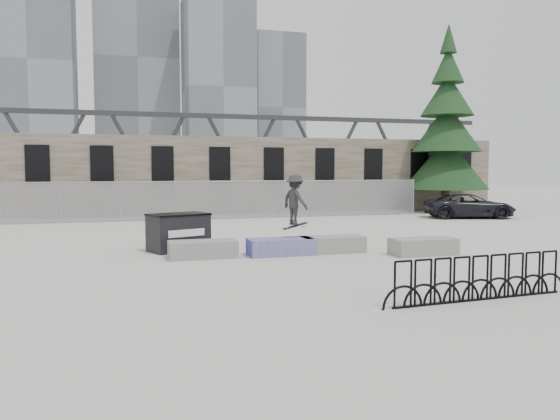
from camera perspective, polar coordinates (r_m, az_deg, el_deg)
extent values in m
plane|color=#B7B8B3|center=(17.03, 2.55, -4.61)|extent=(120.00, 120.00, 0.00)
cube|color=brown|center=(32.64, -6.68, 3.59)|extent=(36.00, 2.50, 4.50)
cube|color=black|center=(31.19, -24.00, 4.41)|extent=(1.20, 0.12, 2.00)
cube|color=black|center=(30.93, -18.10, 4.58)|extent=(1.20, 0.12, 2.00)
cube|color=black|center=(30.99, -12.16, 4.69)|extent=(1.20, 0.12, 2.00)
cube|color=black|center=(31.38, -6.30, 4.76)|extent=(1.20, 0.12, 2.00)
cube|color=black|center=(32.09, -0.64, 4.77)|extent=(1.20, 0.12, 2.00)
cube|color=black|center=(33.09, 4.72, 4.74)|extent=(1.20, 0.12, 2.00)
cube|color=black|center=(34.37, 9.72, 4.68)|extent=(1.20, 0.12, 2.00)
cube|color=black|center=(35.88, 14.34, 4.59)|extent=(1.20, 0.12, 2.00)
cube|color=black|center=(37.61, 18.55, 4.48)|extent=(1.20, 0.12, 2.00)
cylinder|color=gray|center=(28.62, -21.87, 0.71)|extent=(0.06, 0.06, 2.00)
cylinder|color=gray|center=(28.48, -16.36, 0.83)|extent=(0.06, 0.06, 2.00)
cylinder|color=gray|center=(28.60, -10.84, 0.94)|extent=(0.06, 0.06, 2.00)
cylinder|color=gray|center=(28.99, -5.42, 1.04)|extent=(0.06, 0.06, 2.00)
cylinder|color=gray|center=(29.63, -0.19, 1.13)|extent=(0.06, 0.06, 2.00)
cylinder|color=gray|center=(30.50, 4.78, 1.21)|extent=(0.06, 0.06, 2.00)
cylinder|color=gray|center=(31.59, 9.44, 1.27)|extent=(0.06, 0.06, 2.00)
cylinder|color=gray|center=(32.87, 13.77, 1.32)|extent=(0.06, 0.06, 2.00)
cube|color=#99999E|center=(28.99, -5.42, 1.04)|extent=(22.00, 0.02, 2.00)
cylinder|color=gray|center=(28.95, -5.44, 3.02)|extent=(22.00, 0.04, 0.04)
cube|color=gray|center=(16.42, -8.07, -4.08)|extent=(2.00, 0.90, 0.51)
cube|color=#2D471E|center=(16.39, -8.08, -3.41)|extent=(1.76, 0.66, 0.10)
cube|color=#3535A1|center=(16.78, 0.06, -3.86)|extent=(2.00, 0.90, 0.51)
cube|color=#2D471E|center=(16.75, 0.06, -3.20)|extent=(1.76, 0.66, 0.10)
cube|color=gray|center=(17.39, 5.45, -3.59)|extent=(2.00, 0.90, 0.51)
cube|color=#2D471E|center=(17.36, 5.46, -2.95)|extent=(1.76, 0.66, 0.10)
cube|color=gray|center=(17.41, 14.74, -3.71)|extent=(2.00, 0.90, 0.51)
cube|color=#2D471E|center=(17.38, 14.76, -3.07)|extent=(1.76, 0.66, 0.10)
cube|color=black|center=(17.89, -10.56, -2.36)|extent=(2.07, 1.67, 1.17)
cube|color=black|center=(17.83, -10.59, -0.44)|extent=(2.13, 1.73, 0.05)
cube|color=white|center=(17.40, -9.72, -2.39)|extent=(1.18, 0.48, 0.22)
cube|color=black|center=(11.83, 20.13, -8.76)|extent=(4.04, 0.33, 0.04)
torus|color=black|center=(10.68, 12.72, -7.63)|extent=(0.89, 0.11, 0.89)
torus|color=black|center=(10.93, 14.72, -7.40)|extent=(0.89, 0.11, 0.89)
torus|color=black|center=(11.18, 16.63, -7.17)|extent=(0.89, 0.11, 0.89)
torus|color=black|center=(11.46, 18.45, -6.94)|extent=(0.89, 0.11, 0.89)
torus|color=black|center=(11.74, 20.18, -6.71)|extent=(0.89, 0.11, 0.89)
torus|color=black|center=(12.03, 21.83, -6.49)|extent=(0.89, 0.11, 0.89)
torus|color=black|center=(12.33, 23.39, -6.28)|extent=(0.89, 0.11, 0.89)
torus|color=black|center=(12.64, 24.88, -6.07)|extent=(0.89, 0.11, 0.89)
torus|color=black|center=(12.96, 26.30, -5.87)|extent=(0.89, 0.11, 0.89)
cylinder|color=#38281E|center=(35.42, 16.88, 1.73)|extent=(0.50, 0.50, 2.33)
cone|color=black|center=(35.39, 16.94, 4.70)|extent=(5.17, 5.17, 3.20)
cone|color=black|center=(35.48, 17.02, 8.26)|extent=(4.23, 4.23, 3.00)
cone|color=black|center=(35.68, 17.09, 11.46)|extent=(3.22, 3.22, 2.60)
cone|color=black|center=(35.96, 17.16, 14.31)|extent=(1.96, 1.96, 2.20)
cone|color=black|center=(36.27, 17.22, 16.79)|extent=(1.02, 1.02, 1.80)
cube|color=slate|center=(108.49, -24.43, 13.67)|extent=(14.00, 12.00, 42.00)
cube|color=slate|center=(117.93, -14.78, 14.60)|extent=(16.00, 14.00, 48.00)
cube|color=slate|center=(103.42, -6.52, 12.26)|extent=(12.00, 12.00, 34.00)
cube|color=slate|center=(115.95, -0.42, 10.43)|extent=(10.00, 10.00, 30.00)
cube|color=#2D3033|center=(72.60, -3.98, 5.37)|extent=(70.00, 3.00, 1.20)
cube|color=#2D3033|center=(72.91, -4.00, 9.70)|extent=(70.00, 0.60, 0.60)
cube|color=gray|center=(84.23, 16.44, 3.70)|extent=(2.00, 3.00, 4.00)
imported|color=black|center=(31.16, 19.22, 0.41)|extent=(5.10, 3.36, 1.30)
imported|color=#28292B|center=(16.92, 1.60, 1.06)|extent=(0.94, 1.16, 1.56)
cube|color=black|center=(16.98, 1.59, -1.67)|extent=(0.81, 0.31, 0.20)
cylinder|color=beige|center=(16.84, 0.76, -1.89)|extent=(0.06, 0.03, 0.06)
cylinder|color=beige|center=(16.97, 0.62, -1.85)|extent=(0.06, 0.03, 0.06)
cylinder|color=beige|center=(17.01, 2.56, -1.84)|extent=(0.06, 0.03, 0.06)
cylinder|color=beige|center=(17.14, 2.41, -1.79)|extent=(0.06, 0.03, 0.06)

